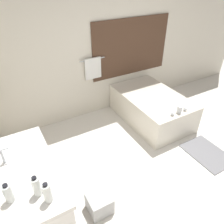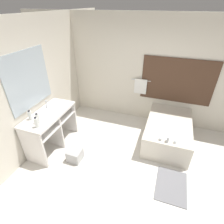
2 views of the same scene
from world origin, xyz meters
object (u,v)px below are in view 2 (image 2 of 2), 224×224
Objects in this scene: water_bottle_2 at (36,122)px; waste_bin at (75,155)px; water_bottle_3 at (30,115)px; water_bottle_1 at (38,119)px; bathtub at (168,131)px.

water_bottle_2 is 0.77× the size of waste_bin.
water_bottle_2 is 0.33m from water_bottle_3.
water_bottle_1 is 0.13m from water_bottle_2.
waste_bin is (-1.78, -1.27, -0.17)m from bathtub.
bathtub is 2.19m from waste_bin.
waste_bin is at bearing 9.78° from water_bottle_1.
water_bottle_2 is (-2.35, -1.49, 0.69)m from bathtub.
water_bottle_1 reaches higher than waste_bin.
water_bottle_1 is (-2.41, -1.38, 0.69)m from bathtub.
bathtub is at bearing 26.70° from water_bottle_3.
waste_bin is at bearing 3.79° from water_bottle_3.
bathtub is at bearing 35.45° from waste_bin.
water_bottle_1 is 0.79× the size of waste_bin.
water_bottle_1 is 1.07m from waste_bin.
water_bottle_1 reaches higher than water_bottle_2.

